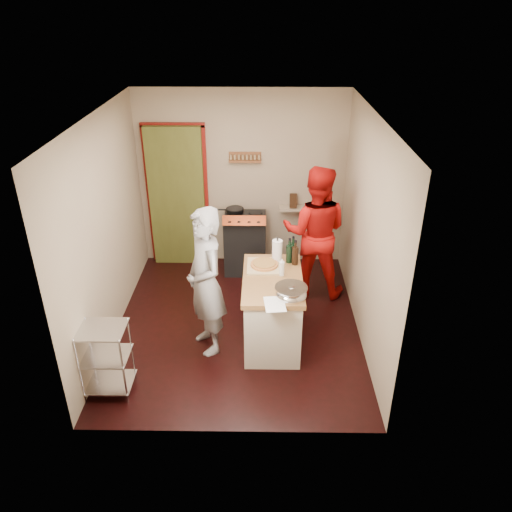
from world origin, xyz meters
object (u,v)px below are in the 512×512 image
(island, at_px, (273,308))
(person_red, at_px, (315,232))
(wire_shelving, at_px, (106,357))
(person_stripe, at_px, (206,283))
(stove, at_px, (245,242))

(island, bearing_deg, person_red, 63.24)
(wire_shelving, bearing_deg, person_stripe, 38.19)
(island, distance_m, person_red, 1.34)
(person_stripe, distance_m, person_red, 1.83)
(stove, relative_size, person_stripe, 0.57)
(wire_shelving, distance_m, person_red, 3.08)
(stove, distance_m, wire_shelving, 2.94)
(stove, relative_size, wire_shelving, 1.26)
(wire_shelving, height_order, person_stripe, person_stripe)
(wire_shelving, xyz_separation_m, person_stripe, (0.96, 0.75, 0.44))
(wire_shelving, bearing_deg, person_red, 41.53)
(wire_shelving, xyz_separation_m, person_red, (2.28, 2.02, 0.47))
(island, bearing_deg, wire_shelving, -152.57)
(person_stripe, xyz_separation_m, person_red, (1.32, 1.27, 0.03))
(stove, bearing_deg, person_red, -32.41)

